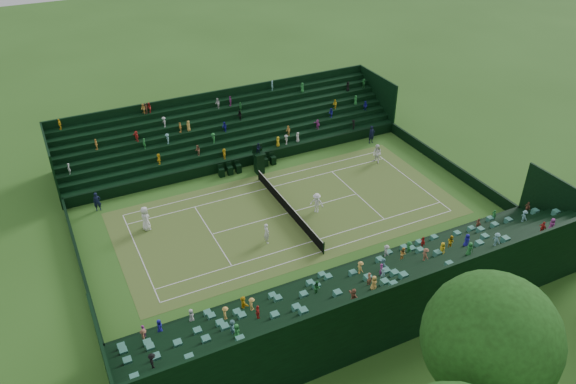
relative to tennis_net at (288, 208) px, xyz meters
name	(u,v)px	position (x,y,z in m)	size (l,w,h in m)	color
ground	(288,213)	(0.00, 0.00, -0.53)	(160.00, 160.00, 0.00)	#305E1D
court_surface	(288,213)	(0.00, 0.00, -0.52)	(12.97, 26.77, 0.01)	#3E7B29
perimeter_wall_north	(447,164)	(0.00, 15.88, -0.03)	(17.17, 0.20, 1.00)	black
perimeter_wall_south	(81,265)	(0.00, -15.88, -0.03)	(17.17, 0.20, 1.00)	black
perimeter_wall_east	(343,271)	(8.48, 0.00, -0.03)	(0.20, 31.77, 1.00)	black
perimeter_wall_west	(247,161)	(-8.48, 0.00, -0.03)	(0.20, 31.77, 1.00)	black
north_grandstand	(379,298)	(12.66, 0.00, 1.02)	(6.60, 32.00, 4.90)	black
south_grandstand	(229,132)	(-12.66, 0.00, 1.02)	(6.60, 32.00, 4.90)	black
tennis_net	(288,208)	(0.00, 0.00, 0.00)	(11.67, 0.10, 1.06)	black
umpire_chair	(259,160)	(-6.88, 0.55, 0.73)	(0.93, 0.93, 2.93)	black
courtside_chairs	(248,166)	(-7.75, -0.22, -0.11)	(0.50, 5.47, 1.09)	black
player_near_west	(145,218)	(-2.83, -10.62, 0.47)	(0.98, 0.64, 2.00)	white
player_near_east	(267,233)	(2.70, -3.08, 0.30)	(0.61, 0.40, 1.66)	white
player_far_west	(377,154)	(-3.79, 10.93, 0.38)	(0.88, 0.69, 1.81)	white
player_far_east	(317,203)	(0.82, 2.12, 0.33)	(1.10, 0.64, 1.71)	white
line_judge_north	(372,135)	(-7.34, 12.67, 0.37)	(0.65, 0.43, 1.78)	black
line_judge_south	(97,202)	(-7.09, -13.44, 0.28)	(0.59, 0.39, 1.62)	black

